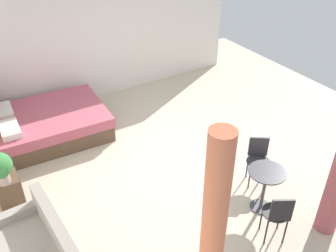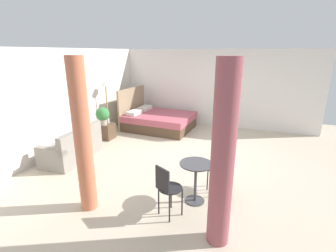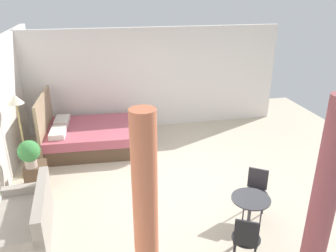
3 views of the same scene
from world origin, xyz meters
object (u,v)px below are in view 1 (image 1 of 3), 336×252
Objects in this scene: bed at (46,124)px; cafe_chair_near_window at (278,213)px; vase at (1,170)px; balcony_table at (265,183)px; cafe_chair_near_couch at (258,157)px; nightstand at (9,189)px.

bed is 2.55× the size of cafe_chair_near_window.
balcony_table reaches higher than vase.
cafe_chair_near_couch reaches higher than vase.
bed is 14.96× the size of vase.
bed is 2.74× the size of cafe_chair_near_couch.
balcony_table is 0.65m from cafe_chair_near_couch.
bed is 4.11m from cafe_chair_near_couch.
cafe_chair_near_window is (-0.57, 0.31, 0.04)m from balcony_table.
bed is 4.69m from cafe_chair_near_window.
nightstand is at bearing 145.17° from bed.
cafe_chair_near_window is at bearing -132.89° from nightstand.
cafe_chair_near_couch is (0.54, -0.36, -0.00)m from balcony_table.
nightstand is 0.53× the size of cafe_chair_near_window.
vase is at bearing 64.05° from cafe_chair_near_couch.
bed is at bearing -37.73° from vase.
vase is 0.20× the size of balcony_table.
balcony_table is at bearing -125.04° from vase.
cafe_chair_near_couch is at bearing -114.55° from nightstand.
nightstand is 4.09m from cafe_chair_near_window.
vase is (0.12, 0.02, 0.31)m from nightstand.
vase is at bearing 54.96° from balcony_table.
balcony_table is 0.65m from cafe_chair_near_window.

